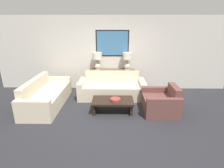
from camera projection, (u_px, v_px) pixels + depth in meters
ground_plane at (111, 117)px, 4.65m from camera, size 20.00×20.00×0.00m
back_wall at (112, 53)px, 6.40m from camera, size 8.55×0.12×2.65m
console_table at (112, 80)px, 6.45m from camera, size 1.61×0.36×0.79m
table_lamp_left at (97, 59)px, 6.20m from camera, size 0.34×0.34×0.62m
table_lamp_right at (127, 59)px, 6.19m from camera, size 0.34×0.34×0.62m
couch_by_back_wall at (112, 89)px, 5.87m from camera, size 2.19×0.90×0.81m
couch_by_side at (47, 96)px, 5.29m from camera, size 0.90×2.19×0.81m
coffee_table at (113, 103)px, 4.87m from camera, size 1.14×0.64×0.36m
decorative_bowl at (115, 100)px, 4.78m from camera, size 0.29×0.29×0.06m
armchair_near_back_wall at (161, 103)px, 4.87m from camera, size 0.91×0.99×0.76m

